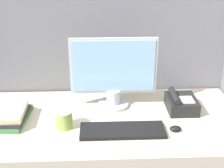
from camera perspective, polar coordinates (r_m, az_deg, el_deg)
The scene contains 7 objects.
cubicle_panel_rear at distance 2.14m, azimuth -0.79°, elevation -0.70°, with size 1.92×0.04×1.47m.
monitor at distance 1.83m, azimuth 0.26°, elevation 1.70°, with size 0.51×0.18×0.43m.
keyboard at distance 1.66m, azimuth 1.94°, elevation -8.49°, with size 0.45×0.15×0.02m.
mouse at distance 1.70m, azimuth 11.52°, elevation -8.00°, with size 0.06×0.05×0.03m.
coffee_cup at distance 1.70m, azimuth -8.77°, elevation -6.33°, with size 0.10×0.10×0.10m.
book_stack at distance 1.83m, azimuth -18.25°, elevation -5.47°, with size 0.21×0.30×0.08m.
desk_telephone at distance 1.90m, azimuth 12.50°, elevation -3.45°, with size 0.17×0.20×0.11m.
Camera 1 is at (-0.05, -1.16, 1.65)m, focal length 50.00 mm.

